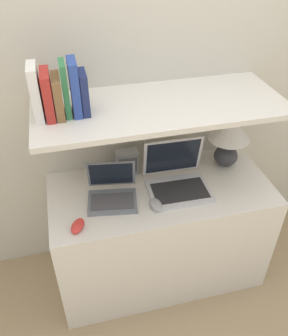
% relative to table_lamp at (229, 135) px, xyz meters
% --- Properties ---
extents(ground_plane, '(12.00, 12.00, 0.00)m').
position_rel_table_lamp_xyz_m(ground_plane, '(-0.44, -0.42, -0.93)').
color(ground_plane, '#9E8460').
extents(wall_back, '(6.00, 0.05, 2.40)m').
position_rel_table_lamp_xyz_m(wall_back, '(-0.44, 0.22, 0.27)').
color(wall_back, beige).
rests_on(wall_back, ground_plane).
extents(desk, '(1.25, 0.58, 0.72)m').
position_rel_table_lamp_xyz_m(desk, '(-0.44, -0.13, -0.57)').
color(desk, silver).
rests_on(desk, ground_plane).
extents(back_riser, '(1.25, 0.04, 1.18)m').
position_rel_table_lamp_xyz_m(back_riser, '(-0.44, 0.18, -0.33)').
color(back_riser, beige).
rests_on(back_riser, ground_plane).
extents(shelf, '(1.25, 0.52, 0.03)m').
position_rel_table_lamp_xyz_m(shelf, '(-0.44, -0.06, 0.27)').
color(shelf, silver).
rests_on(shelf, back_riser).
extents(table_lamp, '(0.24, 0.24, 0.33)m').
position_rel_table_lamp_xyz_m(table_lamp, '(0.00, 0.00, 0.00)').
color(table_lamp, '#2D2D33').
rests_on(table_lamp, desk).
extents(laptop_large, '(0.34, 0.31, 0.26)m').
position_rel_table_lamp_xyz_m(laptop_large, '(-0.35, -0.14, -0.15)').
color(laptop_large, silver).
rests_on(laptop_large, desk).
extents(laptop_small, '(0.29, 0.27, 0.20)m').
position_rel_table_lamp_xyz_m(laptop_small, '(-0.72, -0.15, -0.16)').
color(laptop_small, slate).
rests_on(laptop_small, desk).
extents(computer_mouse, '(0.07, 0.11, 0.03)m').
position_rel_table_lamp_xyz_m(computer_mouse, '(-0.51, -0.27, -0.19)').
color(computer_mouse, '#99999E').
rests_on(computer_mouse, desk).
extents(second_mouse, '(0.10, 0.12, 0.03)m').
position_rel_table_lamp_xyz_m(second_mouse, '(-0.92, -0.32, -0.19)').
color(second_mouse, red).
rests_on(second_mouse, desk).
extents(router_box, '(0.13, 0.08, 0.14)m').
position_rel_table_lamp_xyz_m(router_box, '(-0.59, 0.07, -0.14)').
color(router_box, gray).
rests_on(router_box, desk).
extents(book_white, '(0.04, 0.15, 0.25)m').
position_rel_table_lamp_xyz_m(book_white, '(-1.02, -0.06, 0.41)').
color(book_white, silver).
rests_on(book_white, shelf).
extents(book_red, '(0.04, 0.17, 0.21)m').
position_rel_table_lamp_xyz_m(book_red, '(-0.97, -0.06, 0.39)').
color(book_red, '#A82823').
rests_on(book_red, shelf).
extents(book_brown, '(0.04, 0.16, 0.19)m').
position_rel_table_lamp_xyz_m(book_brown, '(-0.92, -0.06, 0.38)').
color(book_brown, brown).
rests_on(book_brown, shelf).
extents(book_green, '(0.03, 0.12, 0.25)m').
position_rel_table_lamp_xyz_m(book_green, '(-0.89, -0.06, 0.41)').
color(book_green, '#2D7042').
rests_on(book_green, shelf).
extents(book_blue, '(0.04, 0.14, 0.25)m').
position_rel_table_lamp_xyz_m(book_blue, '(-0.85, -0.06, 0.41)').
color(book_blue, '#284293').
rests_on(book_blue, shelf).
extents(book_navy, '(0.03, 0.13, 0.20)m').
position_rel_table_lamp_xyz_m(book_navy, '(-0.81, -0.06, 0.38)').
color(book_navy, navy).
rests_on(book_navy, shelf).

